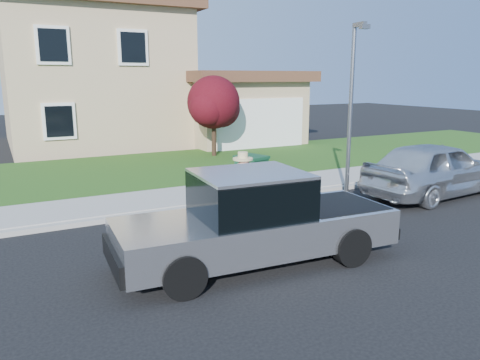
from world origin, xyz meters
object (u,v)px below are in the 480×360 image
trash_bin (251,175)px  pickup_truck (255,221)px  sedan (435,169)px  ornamental_tree (214,105)px  street_lamp (352,102)px  woman (243,195)px

trash_bin → pickup_truck: bearing=-135.9°
pickup_truck → sedan: bearing=19.0°
ornamental_tree → street_lamp: 8.04m
trash_bin → street_lamp: 3.37m
sedan → street_lamp: size_ratio=0.99×
woman → street_lamp: 4.52m
pickup_truck → woman: size_ratio=2.98×
ornamental_tree → trash_bin: size_ratio=3.01×
pickup_truck → woman: (0.64, 1.69, 0.05)m
woman → street_lamp: size_ratio=0.38×
sedan → street_lamp: (-2.43, 0.90, 1.90)m
woman → trash_bin: 2.75m
pickup_truck → street_lamp: bearing=35.3°
pickup_truck → trash_bin: pickup_truck is taller
sedan → trash_bin: bearing=62.7°
sedan → ornamental_tree: bearing=13.2°
woman → trash_bin: bearing=-102.0°
ornamental_tree → street_lamp: size_ratio=0.70×
ornamental_tree → trash_bin: (-2.03, -6.87, -1.53)m
pickup_truck → sedan: 7.29m
woman → pickup_truck: bearing=90.3°
pickup_truck → street_lamp: 5.72m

